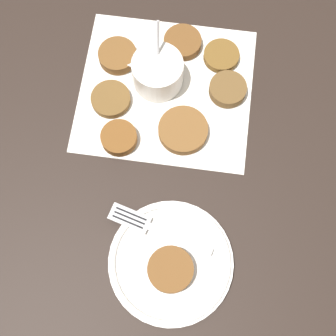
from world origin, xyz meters
TOP-DOWN VIEW (x-y plane):
  - ground_plane at (0.00, 0.00)m, footprint 4.00×4.00m
  - napkin at (0.03, -0.01)m, footprint 0.33×0.31m
  - sauce_bowl at (0.04, -0.03)m, footprint 0.10×0.09m
  - fritter_0 at (0.12, 0.01)m, footprint 0.07×0.07m
  - fritter_1 at (-0.01, 0.07)m, footprint 0.09×0.09m
  - fritter_2 at (0.12, -0.07)m, footprint 0.07×0.07m
  - fritter_3 at (0.10, 0.09)m, footprint 0.06×0.06m
  - fritter_4 at (-0.07, -0.08)m, footprint 0.07×0.07m
  - fritter_5 at (-0.00, -0.11)m, footprint 0.07×0.07m
  - fritter_6 at (-0.09, -0.01)m, footprint 0.07×0.07m
  - serving_plate at (-0.00, 0.30)m, footprint 0.20×0.20m
  - fritter_on_plate at (-0.00, 0.31)m, footprint 0.07×0.07m
  - fork at (0.04, 0.24)m, footprint 0.17×0.08m

SIDE VIEW (x-z plane):
  - ground_plane at x=0.00m, z-range 0.00..0.00m
  - napkin at x=0.03m, z-range 0.00..0.00m
  - serving_plate at x=0.00m, z-range 0.00..0.02m
  - fritter_0 at x=0.12m, z-range 0.00..0.02m
  - fritter_4 at x=-0.07m, z-range 0.00..0.02m
  - fritter_5 at x=0.00m, z-range 0.00..0.02m
  - fritter_1 at x=-0.01m, z-range 0.00..0.02m
  - fritter_6 at x=-0.09m, z-range 0.00..0.02m
  - fritter_3 at x=0.10m, z-range 0.00..0.02m
  - fritter_2 at x=0.12m, z-range 0.00..0.02m
  - fork at x=0.04m, z-range 0.02..0.02m
  - fritter_on_plate at x=0.00m, z-range 0.02..0.04m
  - sauce_bowl at x=0.04m, z-range -0.03..0.09m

